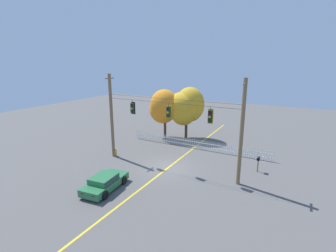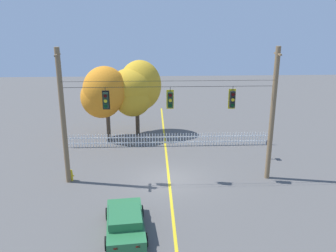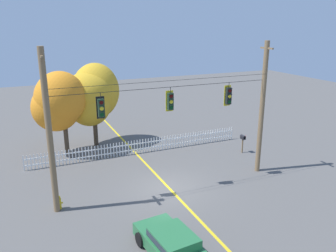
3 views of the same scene
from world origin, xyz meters
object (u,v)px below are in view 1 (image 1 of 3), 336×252
traffic_signal_southbound_primary (169,112)px  autumn_maple_near_fence (164,107)px  autumn_maple_mid (186,106)px  fire_hydrant (116,152)px  roadside_mailbox (258,160)px  parked_car (105,182)px  traffic_signal_eastbound_side (210,117)px  traffic_signal_northbound_primary (133,108)px

traffic_signal_southbound_primary → autumn_maple_near_fence: autumn_maple_near_fence is taller
traffic_signal_southbound_primary → autumn_maple_near_fence: (-5.05, 8.10, -1.30)m
autumn_maple_mid → fire_hydrant: autumn_maple_mid is taller
traffic_signal_southbound_primary → autumn_maple_mid: autumn_maple_mid is taller
roadside_mailbox → fire_hydrant: bearing=-167.7°
traffic_signal_southbound_primary → autumn_maple_near_fence: bearing=122.0°
autumn_maple_mid → parked_car: bearing=-89.8°
fire_hydrant → traffic_signal_eastbound_side: bearing=-0.8°
traffic_signal_northbound_primary → traffic_signal_eastbound_side: same height
autumn_maple_near_fence → autumn_maple_mid: autumn_maple_mid is taller
traffic_signal_southbound_primary → fire_hydrant: 7.93m
fire_hydrant → traffic_signal_northbound_primary: bearing=-3.4°
traffic_signal_northbound_primary → fire_hydrant: (-2.45, 0.15, -4.85)m
parked_car → traffic_signal_eastbound_side: bearing=42.7°
roadside_mailbox → traffic_signal_eastbound_side: bearing=-138.7°
traffic_signal_southbound_primary → parked_car: traffic_signal_southbound_primary is taller
autumn_maple_near_fence → traffic_signal_eastbound_side: bearing=-42.7°
traffic_signal_northbound_primary → autumn_maple_near_fence: bearing=98.7°
autumn_maple_near_fence → fire_hydrant: autumn_maple_near_fence is taller
traffic_signal_northbound_primary → roadside_mailbox: size_ratio=0.99×
autumn_maple_mid → fire_hydrant: bearing=-112.7°
traffic_signal_northbound_primary → parked_car: 7.47m
traffic_signal_southbound_primary → traffic_signal_eastbound_side: size_ratio=0.97×
traffic_signal_northbound_primary → roadside_mailbox: bearing=15.6°
autumn_maple_mid → roadside_mailbox: size_ratio=4.64×
traffic_signal_southbound_primary → traffic_signal_eastbound_side: bearing=0.0°
autumn_maple_near_fence → traffic_signal_northbound_primary: bearing=-81.3°
traffic_signal_southbound_primary → fire_hydrant: size_ratio=1.83×
traffic_signal_southbound_primary → traffic_signal_eastbound_side: (3.74, 0.00, -0.01)m
autumn_maple_mid → parked_car: autumn_maple_mid is taller
autumn_maple_near_fence → roadside_mailbox: (12.31, -5.00, -2.80)m
parked_car → fire_hydrant: (-3.83, 5.85, -0.24)m
traffic_signal_eastbound_side → autumn_maple_mid: (-6.23, 9.14, -1.15)m
traffic_signal_eastbound_side → roadside_mailbox: traffic_signal_eastbound_side is taller
fire_hydrant → parked_car: bearing=-56.8°
parked_car → roadside_mailbox: size_ratio=3.01×
roadside_mailbox → traffic_signal_northbound_primary: bearing=-164.4°
traffic_signal_eastbound_side → autumn_maple_mid: 11.12m
fire_hydrant → roadside_mailbox: size_ratio=0.54×
autumn_maple_near_fence → autumn_maple_mid: size_ratio=0.96×
traffic_signal_southbound_primary → autumn_maple_mid: (-2.50, 9.14, -1.16)m
roadside_mailbox → autumn_maple_near_fence: bearing=157.9°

